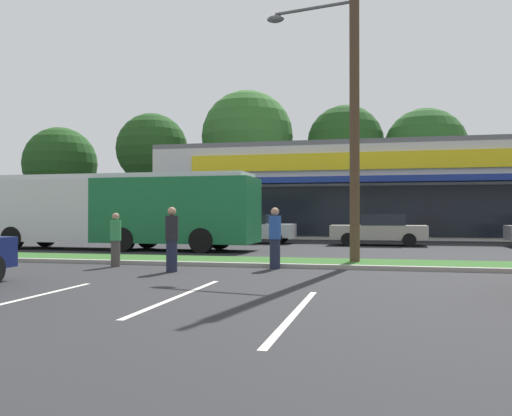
{
  "coord_description": "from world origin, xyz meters",
  "views": [
    {
      "loc": [
        6.68,
        -2.92,
        1.57
      ],
      "look_at": [
        1.81,
        18.1,
        1.78
      ],
      "focal_mm": 38.71,
      "sensor_mm": 36.0,
      "label": 1
    }
  ],
  "objects_px": {
    "car_1": "(255,228)",
    "pedestrian_by_pole": "(275,238)",
    "car_2": "(379,229)",
    "utility_pole": "(350,70)",
    "pedestrian_mid": "(172,239)",
    "pedestrian_near_bench": "(116,240)",
    "city_bus": "(116,209)"
  },
  "relations": [
    {
      "from": "car_2",
      "to": "pedestrian_near_bench",
      "type": "xyz_separation_m",
      "value": [
        -7.52,
        -12.87,
        0.02
      ]
    },
    {
      "from": "pedestrian_near_bench",
      "to": "pedestrian_by_pole",
      "type": "distance_m",
      "value": 4.73
    },
    {
      "from": "pedestrian_by_pole",
      "to": "pedestrian_near_bench",
      "type": "bearing_deg",
      "value": 166.15
    },
    {
      "from": "pedestrian_by_pole",
      "to": "pedestrian_mid",
      "type": "relative_size",
      "value": 1.0
    },
    {
      "from": "city_bus",
      "to": "car_2",
      "type": "distance_m",
      "value": 12.59
    },
    {
      "from": "car_1",
      "to": "pedestrian_near_bench",
      "type": "bearing_deg",
      "value": -94.59
    },
    {
      "from": "utility_pole",
      "to": "pedestrian_near_bench",
      "type": "xyz_separation_m",
      "value": [
        -6.74,
        -1.98,
        -5.12
      ]
    },
    {
      "from": "car_2",
      "to": "pedestrian_by_pole",
      "type": "height_order",
      "value": "pedestrian_by_pole"
    },
    {
      "from": "pedestrian_mid",
      "to": "city_bus",
      "type": "bearing_deg",
      "value": 116.5
    },
    {
      "from": "pedestrian_near_bench",
      "to": "city_bus",
      "type": "bearing_deg",
      "value": -87.61
    },
    {
      "from": "city_bus",
      "to": "car_2",
      "type": "xyz_separation_m",
      "value": [
        11.15,
        5.76,
        -0.98
      ]
    },
    {
      "from": "car_2",
      "to": "pedestrian_by_pole",
      "type": "distance_m",
      "value": 12.73
    },
    {
      "from": "pedestrian_near_bench",
      "to": "car_2",
      "type": "bearing_deg",
      "value": -144.99
    },
    {
      "from": "city_bus",
      "to": "car_1",
      "type": "xyz_separation_m",
      "value": [
        4.71,
        6.32,
        -0.99
      ]
    },
    {
      "from": "utility_pole",
      "to": "car_1",
      "type": "distance_m",
      "value": 13.76
    },
    {
      "from": "utility_pole",
      "to": "car_2",
      "type": "relative_size",
      "value": 2.41
    },
    {
      "from": "car_2",
      "to": "pedestrian_near_bench",
      "type": "bearing_deg",
      "value": 59.7
    },
    {
      "from": "car_1",
      "to": "pedestrian_mid",
      "type": "xyz_separation_m",
      "value": [
        1.09,
        -14.43,
        0.1
      ]
    },
    {
      "from": "city_bus",
      "to": "pedestrian_mid",
      "type": "relative_size",
      "value": 7.17
    },
    {
      "from": "utility_pole",
      "to": "car_1",
      "type": "xyz_separation_m",
      "value": [
        -5.66,
        11.44,
        -5.14
      ]
    },
    {
      "from": "utility_pole",
      "to": "pedestrian_by_pole",
      "type": "xyz_separation_m",
      "value": [
        -2.03,
        -1.54,
        -5.04
      ]
    },
    {
      "from": "car_1",
      "to": "pedestrian_by_pole",
      "type": "relative_size",
      "value": 2.38
    },
    {
      "from": "car_2",
      "to": "pedestrian_mid",
      "type": "relative_size",
      "value": 2.65
    },
    {
      "from": "pedestrian_mid",
      "to": "pedestrian_by_pole",
      "type": "bearing_deg",
      "value": 20.66
    },
    {
      "from": "utility_pole",
      "to": "pedestrian_near_bench",
      "type": "relative_size",
      "value": 7.01
    },
    {
      "from": "pedestrian_by_pole",
      "to": "city_bus",
      "type": "bearing_deg",
      "value": 122.14
    },
    {
      "from": "car_2",
      "to": "car_1",
      "type": "bearing_deg",
      "value": -4.94
    },
    {
      "from": "pedestrian_by_pole",
      "to": "car_2",
      "type": "bearing_deg",
      "value": 57.99
    },
    {
      "from": "city_bus",
      "to": "car_1",
      "type": "bearing_deg",
      "value": -125.68
    },
    {
      "from": "pedestrian_near_bench",
      "to": "pedestrian_by_pole",
      "type": "bearing_deg",
      "value": 160.73
    },
    {
      "from": "pedestrian_by_pole",
      "to": "car_1",
      "type": "bearing_deg",
      "value": 86.37
    },
    {
      "from": "car_1",
      "to": "pedestrian_by_pole",
      "type": "bearing_deg",
      "value": -74.36
    }
  ]
}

